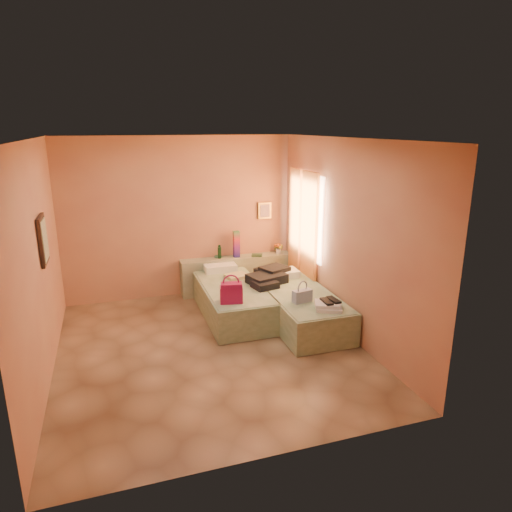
{
  "coord_description": "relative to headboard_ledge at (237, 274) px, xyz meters",
  "views": [
    {
      "loc": [
        -1.16,
        -5.58,
        2.96
      ],
      "look_at": [
        0.94,
        0.85,
        1.01
      ],
      "focal_mm": 32.0,
      "sensor_mm": 36.0,
      "label": 1
    }
  ],
  "objects": [
    {
      "name": "ground",
      "position": [
        -0.98,
        -2.1,
        -0.33
      ],
      "size": [
        4.5,
        4.5,
        0.0
      ],
      "primitive_type": "plane",
      "color": "tan",
      "rests_on": "ground"
    },
    {
      "name": "room_walls",
      "position": [
        -0.77,
        -1.53,
        1.46
      ],
      "size": [
        4.02,
        4.51,
        2.81
      ],
      "color": "tan",
      "rests_on": "ground"
    },
    {
      "name": "headboard_ledge",
      "position": [
        0.0,
        0.0,
        0.0
      ],
      "size": [
        2.05,
        0.3,
        0.65
      ],
      "primitive_type": "cube",
      "color": "#98A385",
      "rests_on": "ground"
    },
    {
      "name": "bed_left",
      "position": [
        -0.38,
        -1.05,
        -0.08
      ],
      "size": [
        0.91,
        2.0,
        0.5
      ],
      "primitive_type": "cube",
      "rotation": [
        0.0,
        0.0,
        -0.0
      ],
      "color": "#A4BC97",
      "rests_on": "ground"
    },
    {
      "name": "bed_right",
      "position": [
        0.52,
        -1.7,
        -0.08
      ],
      "size": [
        0.91,
        2.0,
        0.5
      ],
      "primitive_type": "cube",
      "rotation": [
        0.0,
        0.0,
        -0.0
      ],
      "color": "#A4BC97",
      "rests_on": "ground"
    },
    {
      "name": "water_bottle",
      "position": [
        -0.32,
        0.01,
        0.44
      ],
      "size": [
        0.08,
        0.08,
        0.24
      ],
      "primitive_type": "cylinder",
      "rotation": [
        0.0,
        0.0,
        0.23
      ],
      "color": "#143720",
      "rests_on": "headboard_ledge"
    },
    {
      "name": "rainbow_box",
      "position": [
        -0.0,
        0.0,
        0.56
      ],
      "size": [
        0.11,
        0.11,
        0.48
      ],
      "primitive_type": "cube",
      "rotation": [
        0.0,
        0.0,
        -0.01
      ],
      "color": "#9B134B",
      "rests_on": "headboard_ledge"
    },
    {
      "name": "small_dish",
      "position": [
        -0.33,
        0.07,
        0.34
      ],
      "size": [
        0.16,
        0.16,
        0.03
      ],
      "primitive_type": "cylinder",
      "rotation": [
        0.0,
        0.0,
        -0.31
      ],
      "color": "#549B70",
      "rests_on": "headboard_ledge"
    },
    {
      "name": "green_book",
      "position": [
        0.37,
        -0.06,
        0.34
      ],
      "size": [
        0.23,
        0.2,
        0.03
      ],
      "primitive_type": "cube",
      "rotation": [
        0.0,
        0.0,
        -0.39
      ],
      "color": "#274A31",
      "rests_on": "headboard_ledge"
    },
    {
      "name": "flower_vase",
      "position": [
        0.81,
        -0.0,
        0.44
      ],
      "size": [
        0.22,
        0.22,
        0.23
      ],
      "primitive_type": "cube",
      "rotation": [
        0.0,
        0.0,
        -0.3
      ],
      "color": "white",
      "rests_on": "headboard_ledge"
    },
    {
      "name": "magenta_handbag",
      "position": [
        -0.57,
        -1.75,
        0.33
      ],
      "size": [
        0.35,
        0.24,
        0.3
      ],
      "primitive_type": "cube",
      "rotation": [
        0.0,
        0.0,
        -0.2
      ],
      "color": "#9B134B",
      "rests_on": "bed_left"
    },
    {
      "name": "khaki_garment",
      "position": [
        -0.2,
        -0.72,
        0.21
      ],
      "size": [
        0.41,
        0.36,
        0.06
      ],
      "primitive_type": "cube",
      "rotation": [
        0.0,
        0.0,
        0.22
      ],
      "color": "tan",
      "rests_on": "bed_left"
    },
    {
      "name": "clothes_pile",
      "position": [
        0.24,
        -1.1,
        0.27
      ],
      "size": [
        0.79,
        0.79,
        0.19
      ],
      "primitive_type": "cube",
      "rotation": [
        0.0,
        0.0,
        0.31
      ],
      "color": "black",
      "rests_on": "bed_right"
    },
    {
      "name": "blue_handbag",
      "position": [
        0.4,
        -2.05,
        0.27
      ],
      "size": [
        0.3,
        0.17,
        0.18
      ],
      "primitive_type": "cube",
      "rotation": [
        0.0,
        0.0,
        0.19
      ],
      "color": "#3A548D",
      "rests_on": "bed_right"
    },
    {
      "name": "towel_stack",
      "position": [
        0.64,
        -2.42,
        0.23
      ],
      "size": [
        0.44,
        0.42,
        0.1
      ],
      "primitive_type": "cube",
      "rotation": [
        0.0,
        0.0,
        -0.43
      ],
      "color": "white",
      "rests_on": "bed_right"
    },
    {
      "name": "sandal_pair",
      "position": [
        0.68,
        -2.4,
        0.29
      ],
      "size": [
        0.21,
        0.27,
        0.03
      ],
      "primitive_type": "cube",
      "rotation": [
        0.0,
        0.0,
        -0.04
      ],
      "color": "black",
      "rests_on": "towel_stack"
    }
  ]
}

